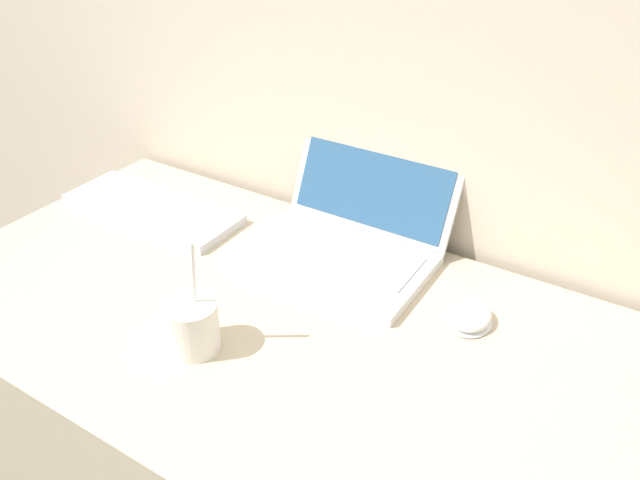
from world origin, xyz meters
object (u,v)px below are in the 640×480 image
Objects in this scene: drink_cup at (193,325)px; laptop at (351,227)px; computer_mouse at (471,317)px; external_keyboard at (152,209)px.

laptop is at bearing 79.82° from drink_cup.
laptop is 0.30m from computer_mouse.
computer_mouse is (0.29, -0.09, -0.04)m from laptop.
laptop is 3.97× the size of computer_mouse.
computer_mouse is (0.36, 0.29, -0.03)m from drink_cup.
laptop is 0.39m from drink_cup.
drink_cup is 0.47m from external_keyboard.
external_keyboard is at bearing -179.18° from computer_mouse.
laptop is 0.87× the size of external_keyboard.
computer_mouse is 0.73m from external_keyboard.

